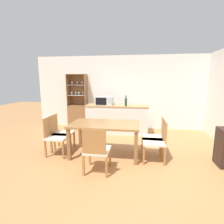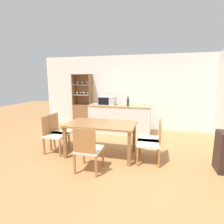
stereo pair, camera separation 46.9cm
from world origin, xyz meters
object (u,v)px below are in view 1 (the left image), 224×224
dining_table (105,127)px  dining_chair_side_right_near (156,141)px  display_cabinet (78,112)px  microwave (105,101)px  dining_chair_side_left_near (56,136)px  dining_chair_side_right_far (155,137)px  dining_chair_head_near (97,150)px  dining_chair_side_left_far (61,133)px  wine_bottle (126,102)px

dining_table → dining_chair_side_right_near: 1.15m
dining_table → display_cabinet: bearing=122.3°
display_cabinet → microwave: bearing=-26.2°
dining_chair_side_left_near → display_cabinet: bearing=-171.7°
dining_chair_side_right_near → dining_chair_side_right_far: same height
dining_table → dining_chair_head_near: (0.00, -0.78, -0.21)m
dining_table → dining_chair_side_left_near: (-1.12, -0.13, -0.21)m
dining_chair_side_left_far → dining_chair_side_right_far: bearing=87.9°
microwave → wine_bottle: 0.73m
dining_table → microwave: 1.83m
microwave → display_cabinet: bearing=153.8°
dining_chair_side_left_far → dining_chair_side_right_near: 2.26m
display_cabinet → dining_chair_side_left_far: display_cabinet is taller
dining_chair_side_left_far → dining_chair_side_left_near: (-0.00, -0.26, 0.00)m
dining_chair_side_right_near → dining_chair_side_left_far: bearing=80.5°
dining_chair_side_left_near → wine_bottle: bearing=139.4°
display_cabinet → dining_chair_side_left_near: display_cabinet is taller
display_cabinet → dining_chair_side_right_far: (2.57, -2.16, -0.13)m
dining_table → dining_chair_side_right_near: (1.12, -0.13, -0.21)m
display_cabinet → wine_bottle: bearing=-22.1°
dining_chair_side_left_near → microwave: bearing=158.2°
dining_table → dining_chair_side_right_near: bearing=-6.5°
display_cabinet → wine_bottle: display_cabinet is taller
dining_chair_side_left_far → dining_chair_head_near: size_ratio=1.00×
microwave → dining_chair_side_left_far: bearing=-115.6°
dining_table → microwave: microwave is taller
dining_chair_side_right_far → microwave: size_ratio=1.67×
dining_chair_head_near → dining_chair_side_right_far: bearing=38.9°
dining_chair_side_right_far → microwave: bearing=42.7°
display_cabinet → dining_chair_side_left_near: 2.44m
dining_chair_side_right_far → dining_chair_side_right_near: bearing=-179.5°
dining_chair_side_right_near → dining_chair_side_left_near: (-2.24, -0.00, 0.00)m
dining_chair_head_near → wine_bottle: bearing=81.1°
dining_chair_side_right_near → dining_chair_side_left_near: same height
dining_chair_side_right_far → display_cabinet: bearing=50.4°
dining_chair_head_near → dining_chair_side_right_far: size_ratio=1.00×
display_cabinet → dining_chair_side_left_near: bearing=-82.4°
dining_chair_side_right_far → microwave: microwave is taller
display_cabinet → dining_chair_side_right_far: size_ratio=2.17×
dining_table → dining_chair_side_right_near: size_ratio=1.75×
display_cabinet → wine_bottle: (1.80, -0.73, 0.49)m
dining_table → dining_chair_side_left_far: 1.15m
display_cabinet → wine_bottle: size_ratio=5.83×
dining_chair_head_near → dining_chair_side_left_near: same height
dining_chair_side_left_far → wine_bottle: size_ratio=2.69×
dining_chair_side_left_far → dining_chair_head_near: 1.44m
display_cabinet → dining_chair_side_right_near: bearing=-43.3°
display_cabinet → dining_chair_side_left_far: (0.32, -2.16, -0.13)m
dining_chair_side_left_far → dining_chair_head_near: (1.12, -0.91, 0.00)m
dining_chair_side_right_near → dining_chair_side_left_near: bearing=87.0°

